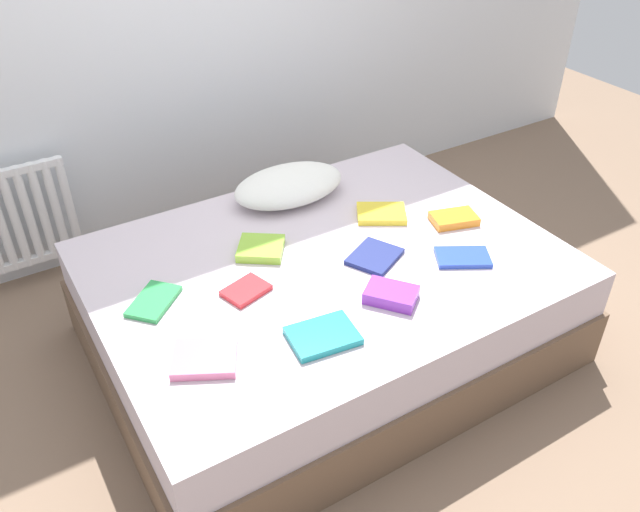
{
  "coord_description": "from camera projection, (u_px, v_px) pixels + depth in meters",
  "views": [
    {
      "loc": [
        -1.21,
        -1.93,
        2.13
      ],
      "look_at": [
        0.0,
        0.05,
        0.48
      ],
      "focal_mm": 36.4,
      "sensor_mm": 36.0,
      "label": 1
    }
  ],
  "objects": [
    {
      "name": "bed",
      "position": [
        326.0,
        303.0,
        2.95
      ],
      "size": [
        2.0,
        1.5,
        0.5
      ],
      "color": "brown",
      "rests_on": "ground"
    },
    {
      "name": "textbook_orange",
      "position": [
        454.0,
        219.0,
        3.03
      ],
      "size": [
        0.24,
        0.19,
        0.04
      ],
      "primitive_type": "cube",
      "rotation": [
        0.0,
        0.0,
        -0.29
      ],
      "color": "orange",
      "rests_on": "bed"
    },
    {
      "name": "textbook_green",
      "position": [
        154.0,
        301.0,
        2.55
      ],
      "size": [
        0.26,
        0.25,
        0.02
      ],
      "primitive_type": "cube",
      "rotation": [
        0.0,
        0.0,
        0.74
      ],
      "color": "green",
      "rests_on": "bed"
    },
    {
      "name": "textbook_teal",
      "position": [
        323.0,
        336.0,
        2.38
      ],
      "size": [
        0.27,
        0.21,
        0.03
      ],
      "primitive_type": "cube",
      "rotation": [
        0.0,
        0.0,
        -0.13
      ],
      "color": "teal",
      "rests_on": "bed"
    },
    {
      "name": "ground_plane",
      "position": [
        325.0,
        343.0,
        3.09
      ],
      "size": [
        8.0,
        8.0,
        0.0
      ],
      "primitive_type": "plane",
      "color": "#7F6651"
    },
    {
      "name": "textbook_pink",
      "position": [
        205.0,
        358.0,
        2.28
      ],
      "size": [
        0.28,
        0.27,
        0.03
      ],
      "primitive_type": "cube",
      "rotation": [
        0.0,
        0.0,
        -0.49
      ],
      "color": "pink",
      "rests_on": "bed"
    },
    {
      "name": "textbook_red",
      "position": [
        246.0,
        290.0,
        2.6
      ],
      "size": [
        0.2,
        0.17,
        0.02
      ],
      "primitive_type": "cube",
      "rotation": [
        0.0,
        0.0,
        0.28
      ],
      "color": "red",
      "rests_on": "bed"
    },
    {
      "name": "radiator",
      "position": [
        22.0,
        218.0,
        3.25
      ],
      "size": [
        0.51,
        0.04,
        0.55
      ],
      "color": "white",
      "rests_on": "ground"
    },
    {
      "name": "textbook_yellow",
      "position": [
        381.0,
        214.0,
        3.07
      ],
      "size": [
        0.28,
        0.27,
        0.03
      ],
      "primitive_type": "cube",
      "rotation": [
        0.0,
        0.0,
        -0.55
      ],
      "color": "yellow",
      "rests_on": "bed"
    },
    {
      "name": "textbook_lime",
      "position": [
        261.0,
        248.0,
        2.83
      ],
      "size": [
        0.26,
        0.26,
        0.04
      ],
      "primitive_type": "cube",
      "rotation": [
        0.0,
        0.0,
        -0.62
      ],
      "color": "#8CC638",
      "rests_on": "bed"
    },
    {
      "name": "textbook_purple",
      "position": [
        391.0,
        295.0,
        2.56
      ],
      "size": [
        0.23,
        0.24,
        0.05
      ],
      "primitive_type": "cube",
      "rotation": [
        0.0,
        0.0,
        -0.91
      ],
      "color": "purple",
      "rests_on": "bed"
    },
    {
      "name": "textbook_navy",
      "position": [
        375.0,
        257.0,
        2.79
      ],
      "size": [
        0.28,
        0.26,
        0.02
      ],
      "primitive_type": "cube",
      "rotation": [
        0.0,
        0.0,
        0.47
      ],
      "color": "navy",
      "rests_on": "bed"
    },
    {
      "name": "pillow",
      "position": [
        289.0,
        185.0,
        3.18
      ],
      "size": [
        0.57,
        0.35,
        0.15
      ],
      "primitive_type": "ellipsoid",
      "color": "white",
      "rests_on": "bed"
    },
    {
      "name": "textbook_blue",
      "position": [
        463.0,
        257.0,
        2.79
      ],
      "size": [
        0.27,
        0.24,
        0.02
      ],
      "primitive_type": "cube",
      "rotation": [
        0.0,
        0.0,
        -0.52
      ],
      "color": "#2847B7",
      "rests_on": "bed"
    }
  ]
}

